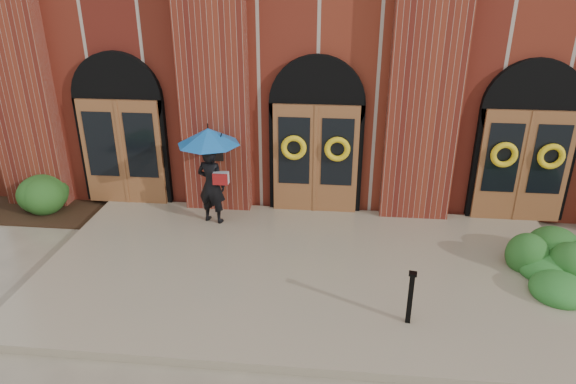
# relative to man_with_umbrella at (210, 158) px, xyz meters

# --- Properties ---
(ground) EXTENTS (90.00, 90.00, 0.00)m
(ground) POSITION_rel_man_with_umbrella_xyz_m (2.21, -1.90, -1.65)
(ground) COLOR gray
(ground) RESTS_ON ground
(landing) EXTENTS (10.00, 5.30, 0.15)m
(landing) POSITION_rel_man_with_umbrella_xyz_m (2.21, -1.75, -1.58)
(landing) COLOR gray
(landing) RESTS_ON ground
(church_building) EXTENTS (16.20, 12.53, 7.00)m
(church_building) POSITION_rel_man_with_umbrella_xyz_m (2.21, 6.89, 1.85)
(church_building) COLOR maroon
(church_building) RESTS_ON ground
(man_with_umbrella) EXTENTS (1.64, 1.64, 2.15)m
(man_with_umbrella) POSITION_rel_man_with_umbrella_xyz_m (0.00, 0.00, 0.00)
(man_with_umbrella) COLOR black
(man_with_umbrella) RESTS_ON landing
(metal_post) EXTENTS (0.14, 0.14, 0.92)m
(metal_post) POSITION_rel_man_with_umbrella_xyz_m (3.93, -3.19, -1.02)
(metal_post) COLOR black
(metal_post) RESTS_ON landing
(hedge_wall_left) EXTENTS (3.25, 1.30, 0.83)m
(hedge_wall_left) POSITION_rel_man_with_umbrella_xyz_m (-4.54, 0.30, -1.23)
(hedge_wall_left) COLOR #234E1A
(hedge_wall_left) RESTS_ON ground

